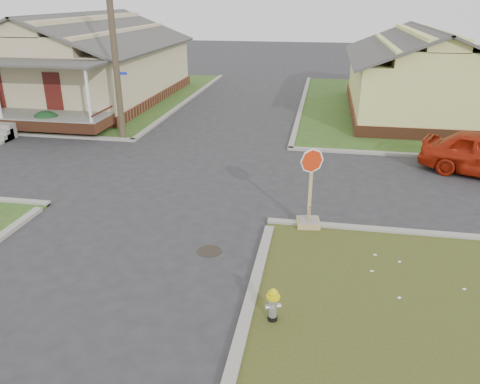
# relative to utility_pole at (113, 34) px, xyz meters

# --- Properties ---
(ground) EXTENTS (120.00, 120.00, 0.00)m
(ground) POSITION_rel_utility_pole_xyz_m (4.20, -8.90, -4.66)
(ground) COLOR #2A2A2D
(ground) RESTS_ON ground
(verge_far_left) EXTENTS (19.00, 19.00, 0.05)m
(verge_far_left) POSITION_rel_utility_pole_xyz_m (-8.80, 9.10, -4.64)
(verge_far_left) COLOR #304E1C
(verge_far_left) RESTS_ON ground
(curbs) EXTENTS (80.00, 40.00, 0.12)m
(curbs) POSITION_rel_utility_pole_xyz_m (4.20, -3.90, -4.66)
(curbs) COLOR gray
(curbs) RESTS_ON ground
(manhole) EXTENTS (0.64, 0.64, 0.01)m
(manhole) POSITION_rel_utility_pole_xyz_m (6.40, -9.40, -4.66)
(manhole) COLOR black
(manhole) RESTS_ON ground
(corner_house) EXTENTS (10.10, 15.50, 5.30)m
(corner_house) POSITION_rel_utility_pole_xyz_m (-5.80, 7.78, -2.38)
(corner_house) COLOR brown
(corner_house) RESTS_ON ground
(side_house_yellow) EXTENTS (7.60, 11.60, 4.70)m
(side_house_yellow) POSITION_rel_utility_pole_xyz_m (14.20, 7.60, -2.47)
(side_house_yellow) COLOR brown
(side_house_yellow) RESTS_ON ground
(utility_pole) EXTENTS (1.80, 0.28, 9.00)m
(utility_pole) POSITION_rel_utility_pole_xyz_m (0.00, 0.00, 0.00)
(utility_pole) COLOR #3E3323
(utility_pole) RESTS_ON ground
(fire_hydrant) EXTENTS (0.28, 0.28, 0.75)m
(fire_hydrant) POSITION_rel_utility_pole_xyz_m (8.34, -11.95, -4.20)
(fire_hydrant) COLOR black
(fire_hydrant) RESTS_ON ground
(stop_sign) EXTENTS (0.66, 0.64, 2.33)m
(stop_sign) POSITION_rel_utility_pole_xyz_m (8.87, -7.53, -4.11)
(stop_sign) COLOR tan
(stop_sign) RESTS_ON ground
(hedge_right) EXTENTS (1.41, 1.15, 1.08)m
(hedge_right) POSITION_rel_utility_pole_xyz_m (-3.92, 0.21, -4.07)
(hedge_right) COLOR #15391C
(hedge_right) RESTS_ON verge_far_left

